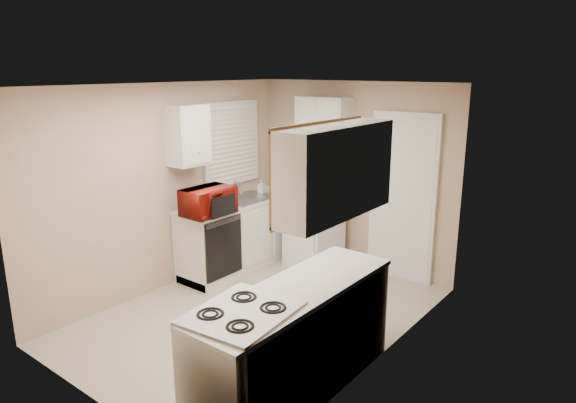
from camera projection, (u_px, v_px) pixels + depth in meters
The scene contains 19 objects.
floor at pixel (259, 315), 5.48m from camera, with size 3.80×3.80×0.00m, color beige.
ceiling at pixel (256, 85), 4.87m from camera, with size 3.80×3.80×0.00m, color white.
wall_left at pixel (168, 187), 6.01m from camera, with size 3.80×3.80×0.00m, color tan.
wall_right at pixel (382, 234), 4.35m from camera, with size 3.80×3.80×0.00m, color tan.
wall_back at pixel (355, 176), 6.63m from camera, with size 2.80×2.80×0.00m, color tan.
wall_front at pixel (85, 261), 3.73m from camera, with size 2.80×2.80×0.00m, color tan.
left_counter at pixel (241, 234), 6.71m from camera, with size 0.60×1.80×0.90m, color silver.
dishwasher at pixel (224, 248), 6.07m from camera, with size 0.03×0.58×0.72m, color black.
sink at pixel (248, 201), 6.72m from camera, with size 0.54×0.74×0.16m, color gray.
microwave at pixel (208, 203), 5.92m from camera, with size 0.32×0.58×0.39m, color maroon.
soap_bottle at pixel (261, 186), 6.97m from camera, with size 0.08×0.08×0.18m, color silver.
window_blinds at pixel (232, 143), 6.69m from camera, with size 0.10×0.98×1.08m, color silver.
upper_cabinet_left at pixel (188, 135), 5.94m from camera, with size 0.30×0.45×0.70m, color silver.
refrigerator at pixel (314, 213), 6.65m from camera, with size 0.60×0.58×1.45m, color white.
cabinet_over_fridge at pixel (323, 113), 6.55m from camera, with size 0.70×0.30×0.40m, color silver.
interior_door at pixel (402, 198), 6.23m from camera, with size 0.86×0.06×2.08m, color white.
right_counter at pixel (296, 340), 4.11m from camera, with size 0.60×2.00×0.90m, color silver.
stove at pixel (244, 369), 3.69m from camera, with size 0.62×0.76×0.93m, color white.
upper_cabinet_right at pixel (337, 171), 3.90m from camera, with size 0.30×1.20×0.70m, color silver.
Camera 1 is at (3.31, -3.75, 2.57)m, focal length 32.00 mm.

